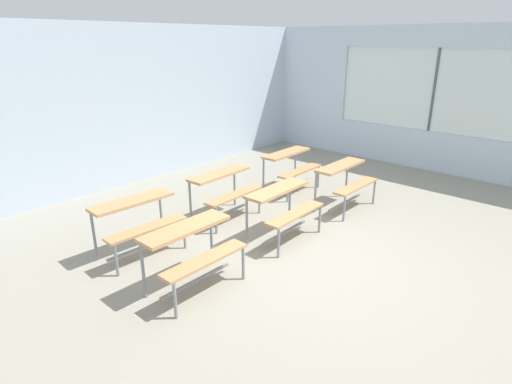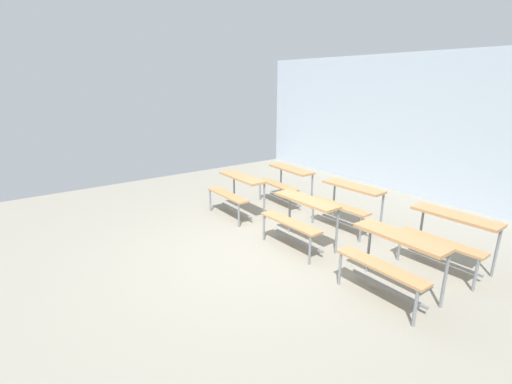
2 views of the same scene
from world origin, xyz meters
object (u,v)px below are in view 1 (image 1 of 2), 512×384
at_px(desk_bench_r1c1, 224,185).
at_px(desk_bench_r0c0, 192,244).
at_px(desk_bench_r0c2, 345,176).
at_px(desk_bench_r0c1, 284,202).
at_px(desk_bench_r1c0, 138,215).
at_px(desk_bench_r1c2, 291,162).

bearing_deg(desk_bench_r1c1, desk_bench_r0c0, -146.25).
xyz_separation_m(desk_bench_r0c0, desk_bench_r0c2, (3.28, -0.00, 0.00)).
height_order(desk_bench_r0c1, desk_bench_r1c0, same).
height_order(desk_bench_r0c0, desk_bench_r1c1, same).
height_order(desk_bench_r0c1, desk_bench_r1c1, same).
relative_size(desk_bench_r1c0, desk_bench_r1c1, 1.00).
relative_size(desk_bench_r0c0, desk_bench_r1c1, 0.98).
distance_m(desk_bench_r0c1, desk_bench_r1c1, 1.14).
xyz_separation_m(desk_bench_r0c0, desk_bench_r1c0, (0.04, 1.16, 0.00)).
bearing_deg(desk_bench_r0c0, desk_bench_r1c1, 36.06).
distance_m(desk_bench_r0c0, desk_bench_r1c2, 3.53).
bearing_deg(desk_bench_r1c1, desk_bench_r1c2, -2.34).
relative_size(desk_bench_r0c2, desk_bench_r1c1, 0.98).
xyz_separation_m(desk_bench_r0c0, desk_bench_r1c1, (1.62, 1.18, 0.00)).
xyz_separation_m(desk_bench_r0c1, desk_bench_r0c2, (1.60, -0.04, 0.00)).
height_order(desk_bench_r0c2, desk_bench_r1c2, same).
distance_m(desk_bench_r0c1, desk_bench_r1c0, 1.98).
bearing_deg(desk_bench_r1c2, desk_bench_r0c1, -147.11).
xyz_separation_m(desk_bench_r0c1, desk_bench_r1c0, (-1.64, 1.12, 0.00)).
bearing_deg(desk_bench_r0c2, desk_bench_r0c1, 178.17).
distance_m(desk_bench_r1c0, desk_bench_r1c1, 1.58).
height_order(desk_bench_r0c0, desk_bench_r1c0, same).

